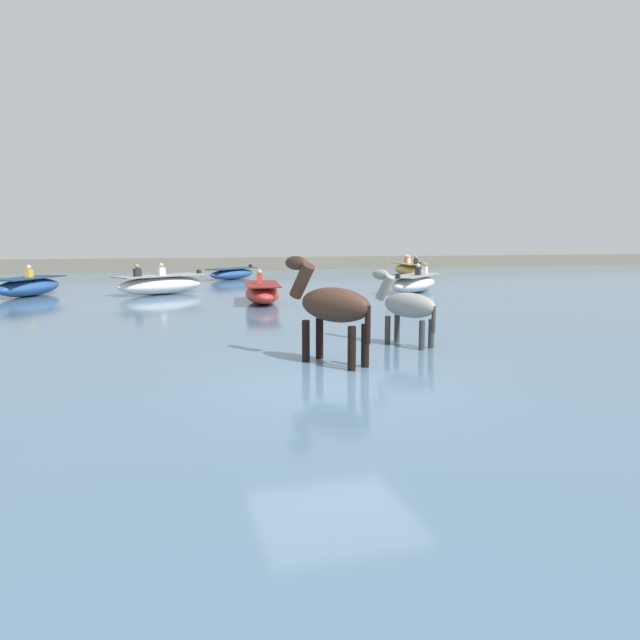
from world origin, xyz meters
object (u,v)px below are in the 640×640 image
boat_distant_west (29,287)px  boat_mid_outer (161,285)px  horse_lead_grey (407,307)px  boat_near_starboard (414,283)px  boat_near_port (232,274)px  boat_distant_east (262,293)px  horse_trailing_dark_bay (331,307)px  boat_far_inshore (409,270)px

boat_distant_west → boat_mid_outer: 4.95m
horse_lead_grey → boat_near_starboard: bearing=64.5°
horse_lead_grey → boat_distant_west: bearing=125.9°
boat_near_port → boat_distant_east: (-0.42, -11.95, 0.04)m
boat_near_port → boat_near_starboard: bearing=-56.8°
boat_near_starboard → boat_distant_east: bearing=-161.1°
horse_trailing_dark_bay → boat_near_port: 21.94m
horse_lead_grey → boat_near_port: 20.68m
horse_trailing_dark_bay → boat_mid_outer: bearing=101.4°
boat_distant_east → horse_lead_grey: bearing=-80.3°
boat_far_inshore → boat_mid_outer: (-14.12, -7.66, -0.00)m
horse_trailing_dark_bay → boat_mid_outer: (-2.83, 14.09, -0.61)m
boat_near_port → boat_mid_outer: 8.67m
boat_near_port → boat_mid_outer: boat_mid_outer is taller
boat_distant_east → boat_near_starboard: size_ratio=0.95×
horse_lead_grey → boat_near_starboard: horse_lead_grey is taller
boat_near_port → boat_distant_west: (-8.66, -7.22, 0.06)m
boat_near_port → boat_far_inshore: bearing=-0.9°
boat_distant_west → boat_far_inshore: bearing=20.3°
boat_mid_outer → boat_far_inshore: bearing=28.5°
horse_lead_grey → boat_mid_outer: bearing=110.6°
boat_distant_east → boat_near_starboard: bearing=18.9°
horse_trailing_dark_bay → boat_near_starboard: size_ratio=0.60×
horse_trailing_dark_bay → boat_distant_east: size_ratio=0.63×
horse_lead_grey → boat_near_starboard: 12.19m
boat_distant_east → boat_mid_outer: boat_mid_outer is taller
horse_trailing_dark_bay → boat_mid_outer: 14.38m
horse_lead_grey → boat_near_starboard: (5.24, 11.00, -0.44)m
boat_mid_outer → boat_distant_west: bearing=173.0°
horse_lead_grey → boat_distant_west: horse_lead_grey is taller
boat_distant_west → boat_far_inshore: size_ratio=0.86×
horse_trailing_dark_bay → boat_near_port: bearing=87.6°
boat_distant_east → boat_mid_outer: bearing=128.8°
boat_near_starboard → boat_mid_outer: 10.22m
boat_far_inshore → boat_mid_outer: 16.06m
horse_lead_grey → boat_mid_outer: horse_lead_grey is taller
horse_lead_grey → boat_distant_east: 8.84m
boat_near_starboard → boat_distant_west: bearing=170.8°
boat_near_starboard → horse_trailing_dark_bay: bearing=-120.5°
boat_near_port → boat_distant_east: size_ratio=0.92×
boat_near_port → boat_far_inshore: 10.37m
boat_distant_west → boat_near_starboard: boat_distant_west is taller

